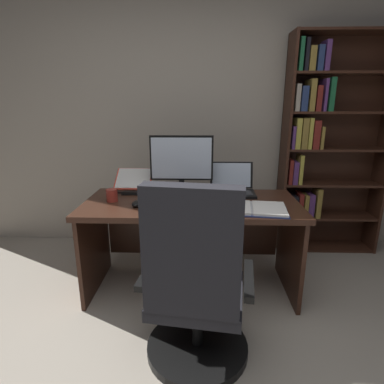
{
  "coord_description": "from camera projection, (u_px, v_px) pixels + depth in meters",
  "views": [
    {
      "loc": [
        0.04,
        -0.89,
        1.43
      ],
      "look_at": [
        -0.03,
        1.24,
        0.81
      ],
      "focal_mm": 28.87,
      "sensor_mm": 36.0,
      "label": 1
    }
  ],
  "objects": [
    {
      "name": "wall_back",
      "position": [
        198.0,
        122.0,
        3.08
      ],
      "size": [
        5.06,
        0.12,
        2.51
      ],
      "primitive_type": "cube",
      "color": "#A89E8E",
      "rests_on": "ground"
    },
    {
      "name": "desk",
      "position": [
        192.0,
        223.0,
        2.42
      ],
      "size": [
        1.59,
        0.71,
        0.73
      ],
      "color": "#381E14",
      "rests_on": "ground"
    },
    {
      "name": "bookshelf",
      "position": [
        322.0,
        148.0,
        2.91
      ],
      "size": [
        0.95,
        0.27,
        2.03
      ],
      "color": "#381E14",
      "rests_on": "ground"
    },
    {
      "name": "office_chair",
      "position": [
        195.0,
        293.0,
        1.64
      ],
      "size": [
        0.66,
        0.6,
        1.08
      ],
      "rotation": [
        0.0,
        0.0,
        -0.14
      ],
      "color": "black",
      "rests_on": "ground"
    },
    {
      "name": "monitor",
      "position": [
        182.0,
        164.0,
        2.45
      ],
      "size": [
        0.5,
        0.16,
        0.46
      ],
      "color": "black",
      "rests_on": "desk"
    },
    {
      "name": "laptop",
      "position": [
        232.0,
        187.0,
        2.49
      ],
      "size": [
        0.35,
        0.29,
        0.24
      ],
      "color": "black",
      "rests_on": "desk"
    },
    {
      "name": "keyboard",
      "position": [
        179.0,
        205.0,
        2.17
      ],
      "size": [
        0.42,
        0.15,
        0.02
      ],
      "primitive_type": "cube",
      "color": "black",
      "rests_on": "desk"
    },
    {
      "name": "computer_mouse",
      "position": [
        136.0,
        204.0,
        2.18
      ],
      "size": [
        0.06,
        0.1,
        0.04
      ],
      "primitive_type": "ellipsoid",
      "color": "black",
      "rests_on": "desk"
    },
    {
      "name": "reading_stand_with_book",
      "position": [
        133.0,
        181.0,
        2.56
      ],
      "size": [
        0.3,
        0.27,
        0.17
      ],
      "color": "black",
      "rests_on": "desk"
    },
    {
      "name": "open_binder",
      "position": [
        252.0,
        208.0,
        2.11
      ],
      "size": [
        0.51,
        0.35,
        0.02
      ],
      "rotation": [
        0.0,
        0.0,
        -0.12
      ],
      "color": "navy",
      "rests_on": "desk"
    },
    {
      "name": "notepad",
      "position": [
        216.0,
        201.0,
        2.29
      ],
      "size": [
        0.19,
        0.23,
        0.01
      ],
      "primitive_type": "cube",
      "rotation": [
        0.0,
        0.0,
        0.19
      ],
      "color": "silver",
      "rests_on": "desk"
    },
    {
      "name": "pen",
      "position": [
        219.0,
        200.0,
        2.28
      ],
      "size": [
        0.14,
        0.02,
        0.01
      ],
      "primitive_type": "cylinder",
      "rotation": [
        0.0,
        1.57,
        -0.07
      ],
      "color": "maroon",
      "rests_on": "notepad"
    },
    {
      "name": "coffee_mug",
      "position": [
        112.0,
        195.0,
        2.29
      ],
      "size": [
        0.08,
        0.08,
        0.09
      ],
      "primitive_type": "cylinder",
      "color": "maroon",
      "rests_on": "desk"
    }
  ]
}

